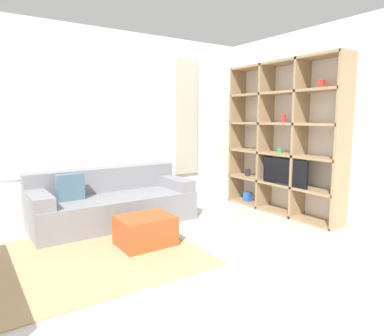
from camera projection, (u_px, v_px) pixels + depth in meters
name	position (u px, v px, depth m)	size (l,w,h in m)	color
ground_plane	(258.00, 335.00, 2.29)	(16.00, 16.00, 0.00)	beige
wall_back	(89.00, 124.00, 4.87)	(6.47, 0.11, 2.70)	white
wall_right	(310.00, 124.00, 4.96)	(0.07, 4.55, 2.70)	white
area_rug	(62.00, 263.00, 3.42)	(2.73, 1.88, 0.01)	tan
shelving_unit	(283.00, 140.00, 5.15)	(0.36, 2.03, 2.26)	silver
couch_main	(112.00, 204.00, 4.70)	(2.15, 0.88, 0.74)	gray
ottoman	(145.00, 231.00, 3.88)	(0.60, 0.48, 0.34)	#B74C23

